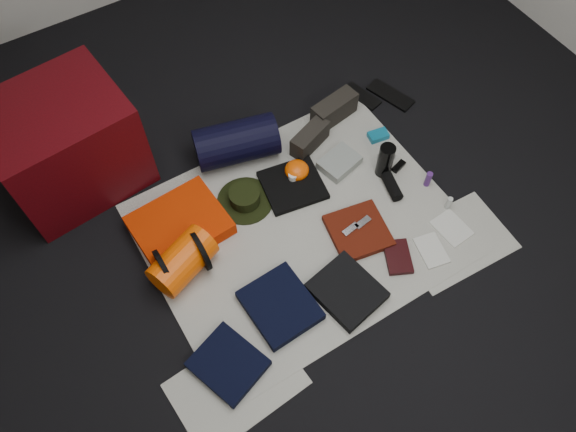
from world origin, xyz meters
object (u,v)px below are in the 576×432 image
navy_duffel (236,142)px  water_bottle (385,160)px  compact_camera (386,157)px  paperback_book (398,257)px  red_cabinet (66,145)px  stuff_sack (183,261)px  sleeping_pad (180,225)px

navy_duffel → water_bottle: size_ratio=2.09×
compact_camera → paperback_book: compact_camera is taller
red_cabinet → navy_duffel: 0.90m
compact_camera → navy_duffel: bearing=150.6°
red_cabinet → stuff_sack: size_ratio=2.07×
water_bottle → navy_duffel: bearing=140.1°
red_cabinet → paperback_book: size_ratio=3.52×
paperback_book → red_cabinet: bearing=157.1°
stuff_sack → red_cabinet: bearing=105.8°
navy_duffel → paperback_book: size_ratio=2.37×
stuff_sack → paperback_book: size_ratio=1.71×
compact_camera → red_cabinet: bearing=156.2°
navy_duffel → water_bottle: 0.84m
sleeping_pad → water_bottle: (1.15, -0.26, 0.07)m
sleeping_pad → navy_duffel: navy_duffel is taller
red_cabinet → sleeping_pad: bearing=-67.6°
red_cabinet → paperback_book: (1.21, -1.36, -0.27)m
water_bottle → compact_camera: water_bottle is taller
paperback_book → navy_duffel: bearing=136.1°
compact_camera → paperback_book: (-0.33, -0.55, -0.00)m
navy_duffel → sleeping_pad: bearing=-136.9°
red_cabinet → stuff_sack: bearing=-79.7°
sleeping_pad → paperback_book: bearing=-40.3°
compact_camera → water_bottle: bearing=-133.8°
sleeping_pad → paperback_book: sleeping_pad is taller
red_cabinet → navy_duffel: red_cabinet is taller
compact_camera → stuff_sack: bearing=-174.7°
paperback_book → compact_camera: bearing=84.2°
red_cabinet → compact_camera: size_ratio=7.49×
stuff_sack → compact_camera: (1.30, 0.03, -0.08)m
stuff_sack → navy_duffel: (0.59, 0.50, 0.02)m
red_cabinet → water_bottle: red_cabinet is taller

